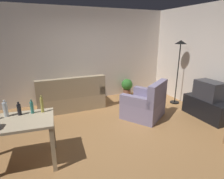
{
  "coord_description": "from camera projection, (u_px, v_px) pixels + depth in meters",
  "views": [
    {
      "loc": [
        -1.49,
        -3.23,
        2.0
      ],
      "look_at": [
        0.1,
        0.5,
        0.75
      ],
      "focal_mm": 29.55,
      "sensor_mm": 36.0,
      "label": 1
    }
  ],
  "objects": [
    {
      "name": "couch",
      "position": [
        71.0,
        97.0,
        5.04
      ],
      "size": [
        1.75,
        0.84,
        0.92
      ],
      "rotation": [
        0.0,
        0.0,
        3.14
      ],
      "color": "tan",
      "rests_on": "ground_plane"
    },
    {
      "name": "tv_stand",
      "position": [
        206.0,
        108.0,
        4.49
      ],
      "size": [
        0.44,
        1.1,
        0.48
      ],
      "rotation": [
        0.0,
        0.0,
        1.57
      ],
      "color": "black",
      "rests_on": "ground_plane"
    },
    {
      "name": "wall_rear",
      "position": [
        87.0,
        55.0,
        5.52
      ],
      "size": [
        5.2,
        0.1,
        2.7
      ],
      "primitive_type": "cube",
      "color": "silver",
      "rests_on": "ground_plane"
    },
    {
      "name": "bottle_tall",
      "position": [
        32.0,
        107.0,
        2.94
      ],
      "size": [
        0.05,
        0.05,
        0.23
      ],
      "color": "teal",
      "rests_on": "desk"
    },
    {
      "name": "tv",
      "position": [
        209.0,
        90.0,
        4.36
      ],
      "size": [
        0.41,
        0.6,
        0.44
      ],
      "rotation": [
        0.0,
        0.0,
        1.57
      ],
      "color": "#2D2D33",
      "rests_on": "tv_stand"
    },
    {
      "name": "wall_right",
      "position": [
        213.0,
        60.0,
        4.56
      ],
      "size": [
        0.1,
        4.4,
        2.7
      ],
      "primitive_type": "cube",
      "color": "beige",
      "rests_on": "ground_plane"
    },
    {
      "name": "armchair",
      "position": [
        145.0,
        105.0,
        4.5
      ],
      "size": [
        1.22,
        1.2,
        0.92
      ],
      "rotation": [
        0.0,
        0.0,
        3.74
      ],
      "color": "gray",
      "rests_on": "ground_plane"
    },
    {
      "name": "potted_plant",
      "position": [
        127.0,
        86.0,
        6.02
      ],
      "size": [
        0.36,
        0.36,
        0.57
      ],
      "color": "brown",
      "rests_on": "ground_plane"
    },
    {
      "name": "torchiere_lamp",
      "position": [
        180.0,
        55.0,
        5.09
      ],
      "size": [
        0.32,
        0.32,
        1.81
      ],
      "color": "black",
      "rests_on": "ground_plane"
    },
    {
      "name": "bottle_squat",
      "position": [
        42.0,
        105.0,
        2.97
      ],
      "size": [
        0.05,
        0.05,
        0.29
      ],
      "color": "#BCB24C",
      "rests_on": "desk"
    },
    {
      "name": "bottle_clear",
      "position": [
        5.0,
        109.0,
        2.82
      ],
      "size": [
        0.07,
        0.07,
        0.27
      ],
      "color": "silver",
      "rests_on": "desk"
    },
    {
      "name": "ground_plane",
      "position": [
        117.0,
        130.0,
        3.99
      ],
      "size": [
        5.2,
        4.4,
        0.02
      ],
      "primitive_type": "cube",
      "color": "#9E7042"
    },
    {
      "name": "bottle_dark",
      "position": [
        19.0,
        109.0,
        2.88
      ],
      "size": [
        0.06,
        0.06,
        0.22
      ],
      "color": "black",
      "rests_on": "desk"
    },
    {
      "name": "desk",
      "position": [
        12.0,
        128.0,
        2.73
      ],
      "size": [
        1.26,
        0.81,
        0.76
      ],
      "rotation": [
        0.0,
        0.0,
        -0.1
      ],
      "color": "#C6B28E",
      "rests_on": "ground_plane"
    }
  ]
}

